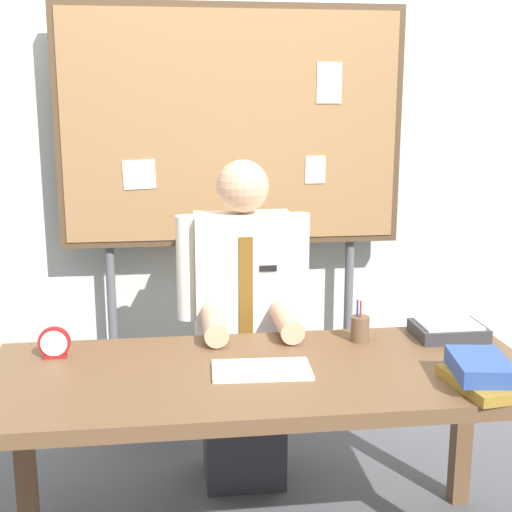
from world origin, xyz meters
TOP-DOWN VIEW (x-y plane):
  - back_wall at (0.00, 1.26)m, footprint 6.40×0.08m
  - desk at (0.00, 0.00)m, footprint 1.85×0.75m
  - person at (0.00, 0.60)m, footprint 0.55×0.56m
  - bulletin_board at (0.00, 1.05)m, footprint 1.59×0.09m
  - book_stack at (0.67, -0.23)m, footprint 0.25×0.31m
  - open_notebook at (-0.01, -0.02)m, footprint 0.34×0.20m
  - desk_clock at (-0.71, 0.20)m, footprint 0.11×0.04m
  - pen_holder at (0.40, 0.23)m, footprint 0.07×0.07m
  - paper_tray at (0.75, 0.24)m, footprint 0.26×0.20m

SIDE VIEW (x-z plane):
  - person at x=0.00m, z-range -0.05..1.36m
  - desk at x=0.00m, z-range 0.29..1.04m
  - open_notebook at x=-0.01m, z-range 0.75..0.76m
  - paper_tray at x=0.75m, z-range 0.75..0.81m
  - book_stack at x=0.67m, z-range 0.75..0.84m
  - pen_holder at x=0.40m, z-range 0.72..0.88m
  - desk_clock at x=-0.71m, z-range 0.75..0.86m
  - back_wall at x=0.00m, z-range 0.00..2.70m
  - bulletin_board at x=0.00m, z-range 0.46..2.52m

